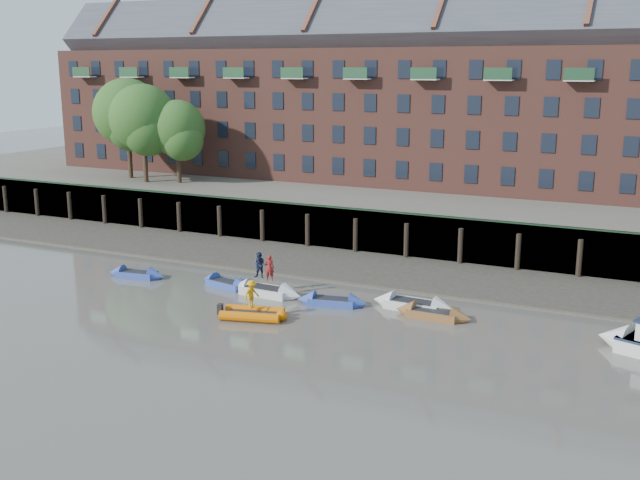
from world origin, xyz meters
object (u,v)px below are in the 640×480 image
Objects in this scene: rowboat_6 at (433,314)px; person_rib_crew at (252,294)px; rowboat_2 at (227,284)px; person_rower_b at (260,265)px; rowboat_4 at (332,302)px; rowboat_5 at (414,305)px; rowboat_1 at (137,274)px; rib_tender at (255,314)px; rowboat_3 at (266,291)px; person_rower_a at (269,268)px.

person_rib_crew is at bearing -153.00° from rowboat_6.
person_rower_b is (2.57, -0.19, 1.56)m from rowboat_2.
rowboat_5 is (4.56, 1.33, 0.04)m from rowboat_4.
rowboat_4 is 0.87× the size of rowboat_5.
rowboat_2 is (6.59, 0.68, 0.00)m from rowboat_1.
rowboat_3 is at bearing 96.97° from rib_tender.
rowboat_1 is 20.19m from rowboat_6.
person_rib_crew is (-7.62, -5.35, 1.14)m from rowboat_5.
person_rib_crew is at bearing -138.72° from rowboat_4.
person_rower_a is at bearing 8.07° from rowboat_3.
rowboat_3 is 4.48m from person_rib_crew.
rowboat_4 is 1.16× the size of rib_tender.
rowboat_5 reaches higher than rowboat_1.
person_rib_crew is (4.51, -4.50, 1.18)m from rowboat_2.
rowboat_6 is at bearing -46.85° from person_rib_crew.
rowboat_4 is (4.47, -0.07, -0.03)m from rowboat_3.
rowboat_6 is 2.71× the size of person_rower_b.
rowboat_3 is 3.10× the size of person_rower_a.
rowboat_5 is at bearing 10.44° from rowboat_3.
rib_tender is (1.61, -4.10, 0.03)m from rowboat_3.
rowboat_1 is 0.96× the size of rowboat_4.
rowboat_3 is 9.12m from rowboat_5.
rib_tender is at bearing -141.94° from rowboat_5.
person_rower_a is at bearing -169.80° from rowboat_5.
rowboat_2 is 0.87× the size of rowboat_3.
rowboat_2 is 1.14× the size of rib_tender.
person_rower_a is (-1.37, 4.13, 1.48)m from rib_tender.
rowboat_2 is 0.85× the size of rowboat_5.
rib_tender is at bearing -31.83° from rowboat_2.
rowboat_6 reaches higher than rowboat_4.
person_rower_a is at bearing -177.28° from rowboat_6.
rowboat_3 is 3.10× the size of person_rib_crew.
rowboat_1 is at bearing -26.16° from person_rower_a.
rowboat_3 is at bearing 167.61° from rowboat_4.
person_rib_crew is (1.94, -4.31, -0.38)m from person_rower_b.
person_rower_a reaches higher than rib_tender.
person_rib_crew is (11.10, -3.82, 1.18)m from rowboat_1.
rowboat_1 is 0.83× the size of rowboat_5.
rowboat_1 reaches higher than rib_tender.
rowboat_1 is 2.65× the size of person_rib_crew.
person_rib_crew is at bearing -142.72° from rowboat_5.
person_rower_b reaches higher than rowboat_2.
person_rower_a is at bearing -21.79° from person_rower_b.
rowboat_2 is 2.70× the size of person_rib_crew.
rowboat_1 is at bearing 146.85° from rib_tender.
rowboat_2 is at bearing 164.93° from rowboat_4.
rowboat_4 is (14.16, 0.20, 0.01)m from rowboat_1.
rowboat_6 is at bearing -31.82° from rowboat_5.
rib_tender is 2.37× the size of person_rib_crew.
person_rower_b reaches higher than rowboat_4.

